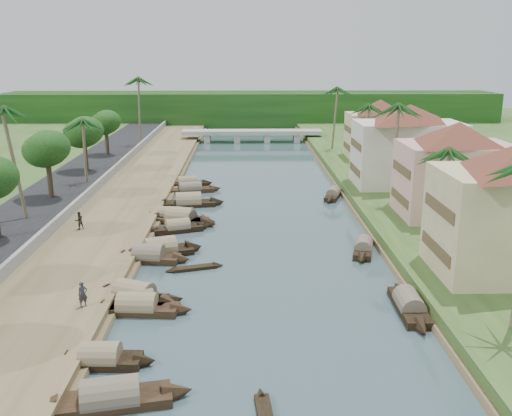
{
  "coord_description": "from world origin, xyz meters",
  "views": [
    {
      "loc": [
        -1.63,
        -42.77,
        17.7
      ],
      "look_at": [
        -0.42,
        14.27,
        2.0
      ],
      "focal_mm": 40.0,
      "sensor_mm": 36.0,
      "label": 1
    }
  ],
  "objects_px": {
    "bridge": "(252,133)",
    "sampan_0": "(111,399)",
    "sampan_1": "(101,359)",
    "person_near": "(83,294)"
  },
  "relations": [
    {
      "from": "sampan_0",
      "to": "person_near",
      "type": "bearing_deg",
      "value": 100.25
    },
    {
      "from": "sampan_0",
      "to": "person_near",
      "type": "height_order",
      "value": "person_near"
    },
    {
      "from": "sampan_0",
      "to": "bridge",
      "type": "bearing_deg",
      "value": 72.94
    },
    {
      "from": "bridge",
      "to": "sampan_0",
      "type": "bearing_deg",
      "value": -95.52
    },
    {
      "from": "person_near",
      "to": "sampan_0",
      "type": "bearing_deg",
      "value": -102.31
    },
    {
      "from": "bridge",
      "to": "sampan_0",
      "type": "height_order",
      "value": "bridge"
    },
    {
      "from": "bridge",
      "to": "person_near",
      "type": "bearing_deg",
      "value": -99.18
    },
    {
      "from": "bridge",
      "to": "sampan_0",
      "type": "xyz_separation_m",
      "value": [
        -8.59,
        -88.9,
        -1.3
      ]
    },
    {
      "from": "sampan_1",
      "to": "person_near",
      "type": "height_order",
      "value": "person_near"
    },
    {
      "from": "sampan_1",
      "to": "bridge",
      "type": "bearing_deg",
      "value": 85.73
    }
  ]
}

